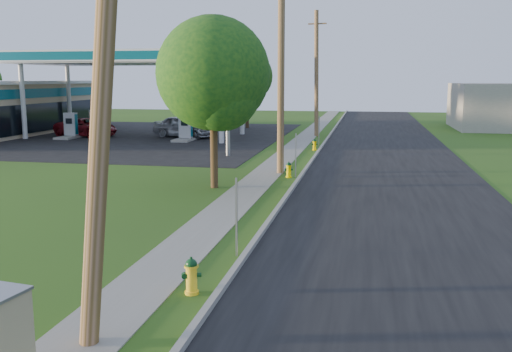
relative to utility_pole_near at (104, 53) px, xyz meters
The scene contains 24 objects.
ground_plane 4.94m from the utility_pole_near, 59.04° to the left, with size 140.00×140.00×0.00m, color #2B4818.
road 13.04m from the utility_pole_near, 65.13° to the left, with size 8.00×120.00×0.02m, color black.
curb 12.02m from the utility_pole_near, 84.29° to the left, with size 0.15×120.00×0.15m, color gray.
sidewalk 12.01m from the utility_pole_near, 93.38° to the left, with size 1.50×120.00×0.03m, color gray.
forecourt 36.73m from the utility_pole_near, 115.02° to the left, with size 26.00×28.00×0.02m, color black.
utility_pole_near is the anchor object (origin of this frame).
utility_pole_mid 18.00m from the utility_pole_near, 90.00° to the left, with size 1.40×0.32×9.80m.
utility_pole_far 36.00m from the utility_pole_near, 90.00° to the left, with size 1.40×0.32×9.50m.
sign_post_near 6.50m from the utility_pole_near, 80.72° to the left, with size 0.05×0.04×2.00m, color gray.
sign_post_mid 17.44m from the utility_pole_near, 87.14° to the left, with size 0.05×0.04×2.00m, color gray.
sign_post_far 29.46m from the utility_pole_near, 88.33° to the left, with size 0.05×0.04×2.00m, color gray.
gas_canopy 35.63m from the utility_pole_near, 112.10° to the left, with size 18.18×9.18×6.40m.
fuel_pump_nw 36.03m from the utility_pole_near, 120.00° to the left, with size 1.20×3.20×1.90m.
fuel_pump_ne 32.51m from the utility_pole_near, 106.02° to the left, with size 1.20×3.20×1.90m.
fuel_pump_sw 39.52m from the utility_pole_near, 117.09° to the left, with size 1.20×3.20×1.90m.
fuel_pump_se 36.34m from the utility_pole_near, 104.27° to the left, with size 1.20×3.20×1.90m.
price_pylon 23.83m from the utility_pole_near, 99.42° to the left, with size 0.34×2.04×6.85m.
tree_verge 14.01m from the utility_pole_near, 98.26° to the left, with size 4.55×4.55×6.90m.
tree_lot 42.55m from the utility_pole_near, 98.95° to the left, with size 4.56×4.56×6.91m.
hydrant_near 5.10m from the utility_pole_near, 78.35° to the left, with size 0.41×0.37×0.80m.
hydrant_mid 17.51m from the utility_pole_near, 88.14° to the left, with size 0.38×0.34×0.73m.
hydrant_far 27.49m from the utility_pole_near, 88.39° to the left, with size 0.38×0.33×0.72m.
car_red 36.99m from the utility_pole_near, 118.26° to the left, with size 2.35×5.11×1.42m, color maroon.
car_silver 34.62m from the utility_pole_near, 106.42° to the left, with size 1.96×4.88×1.66m, color #AFB1B7.
Camera 1 is at (3.40, -9.27, 4.41)m, focal length 40.00 mm.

